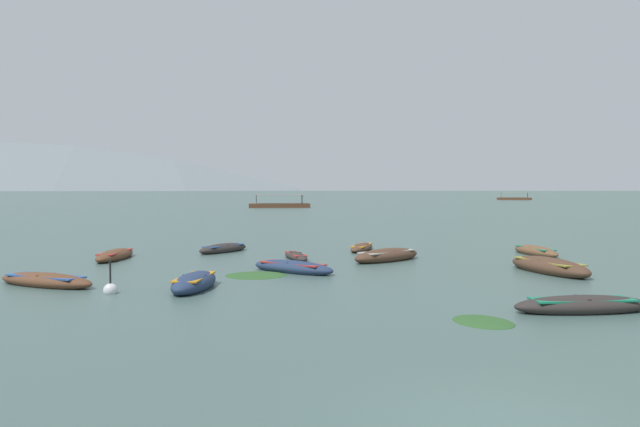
# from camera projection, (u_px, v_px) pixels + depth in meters

# --- Properties ---
(ground_plane) EXTENTS (6000.00, 6000.00, 0.00)m
(ground_plane) POSITION_uv_depth(u_px,v_px,m) (321.00, 190.00, 1507.06)
(ground_plane) COLOR #425B56
(mountain_1) EXTENTS (1880.13, 1880.13, 442.88)m
(mountain_1) POSITION_uv_depth(u_px,v_px,m) (129.00, 114.00, 1759.18)
(mountain_1) COLOR slate
(mountain_1) RESTS_ON ground
(mountain_2) EXTENTS (1932.69, 1932.69, 452.47)m
(mountain_2) POSITION_uv_depth(u_px,v_px,m) (363.00, 128.00, 2212.97)
(mountain_2) COLOR slate
(mountain_2) RESTS_ON ground
(mountain_3) EXTENTS (1620.05, 1620.05, 558.60)m
(mountain_3) POSITION_uv_depth(u_px,v_px,m) (579.00, 103.00, 1923.13)
(mountain_3) COLOR slate
(mountain_3) RESTS_ON ground
(rowboat_0) EXTENTS (3.96, 1.54, 0.56)m
(rowboat_0) POSITION_uv_depth(u_px,v_px,m) (583.00, 305.00, 16.37)
(rowboat_0) COLOR #2D2826
(rowboat_0) RESTS_ON ground
(rowboat_1) EXTENTS (1.43, 3.53, 0.68)m
(rowboat_1) POSITION_uv_depth(u_px,v_px,m) (195.00, 283.00, 20.14)
(rowboat_1) COLOR navy
(rowboat_1) RESTS_ON ground
(rowboat_2) EXTENTS (4.00, 3.90, 0.71)m
(rowboat_2) POSITION_uv_depth(u_px,v_px,m) (387.00, 256.00, 28.06)
(rowboat_2) COLOR #4C3323
(rowboat_2) RESTS_ON ground
(rowboat_3) EXTENTS (1.63, 3.96, 0.58)m
(rowboat_3) POSITION_uv_depth(u_px,v_px,m) (536.00, 251.00, 30.49)
(rowboat_3) COLOR brown
(rowboat_3) RESTS_ON ground
(rowboat_4) EXTENTS (1.14, 4.06, 0.58)m
(rowboat_4) POSITION_uv_depth(u_px,v_px,m) (115.00, 255.00, 28.64)
(rowboat_4) COLOR brown
(rowboat_4) RESTS_ON ground
(rowboat_5) EXTENTS (2.61, 4.77, 0.76)m
(rowboat_5) POSITION_uv_depth(u_px,v_px,m) (549.00, 267.00, 24.06)
(rowboat_5) COLOR #4C3323
(rowboat_5) RESTS_ON ground
(rowboat_6) EXTENTS (2.76, 3.55, 0.57)m
(rowboat_6) POSITION_uv_depth(u_px,v_px,m) (224.00, 249.00, 31.86)
(rowboat_6) COLOR #2D2826
(rowboat_6) RESTS_ON ground
(rowboat_8) EXTENTS (1.90, 3.75, 0.46)m
(rowboat_8) POSITION_uv_depth(u_px,v_px,m) (362.00, 248.00, 32.78)
(rowboat_8) COLOR #4C3323
(rowboat_8) RESTS_ON ground
(rowboat_10) EXTENTS (4.25, 2.76, 0.56)m
(rowboat_10) POSITION_uv_depth(u_px,v_px,m) (46.00, 281.00, 20.78)
(rowboat_10) COLOR brown
(rowboat_10) RESTS_ON ground
(rowboat_11) EXTENTS (1.63, 3.24, 0.41)m
(rowboat_11) POSITION_uv_depth(u_px,v_px,m) (296.00, 256.00, 28.74)
(rowboat_11) COLOR #2D2826
(rowboat_11) RESTS_ON ground
(rowboat_12) EXTENTS (3.84, 3.24, 0.59)m
(rowboat_12) POSITION_uv_depth(u_px,v_px,m) (293.00, 267.00, 24.19)
(rowboat_12) COLOR navy
(rowboat_12) RESTS_ON ground
(ferry_0) EXTENTS (10.62, 6.40, 2.54)m
(ferry_0) POSITION_uv_depth(u_px,v_px,m) (514.00, 198.00, 180.45)
(ferry_0) COLOR brown
(ferry_0) RESTS_ON ground
(ferry_1) EXTENTS (11.10, 4.90, 2.54)m
(ferry_1) POSITION_uv_depth(u_px,v_px,m) (280.00, 205.00, 107.34)
(ferry_1) COLOR brown
(ferry_1) RESTS_ON ground
(mooring_buoy) EXTENTS (0.46, 0.46, 1.21)m
(mooring_buoy) POSITION_uv_depth(u_px,v_px,m) (111.00, 290.00, 19.27)
(mooring_buoy) COLOR silver
(mooring_buoy) RESTS_ON ground
(weed_patch_1) EXTENTS (1.98, 2.16, 0.14)m
(weed_patch_1) POSITION_uv_depth(u_px,v_px,m) (483.00, 322.00, 15.11)
(weed_patch_1) COLOR #2D5628
(weed_patch_1) RESTS_ON ground
(weed_patch_2) EXTENTS (2.62, 2.45, 0.14)m
(weed_patch_2) POSITION_uv_depth(u_px,v_px,m) (256.00, 276.00, 23.21)
(weed_patch_2) COLOR #2D5628
(weed_patch_2) RESTS_ON ground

